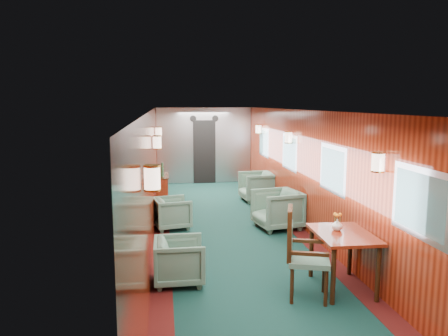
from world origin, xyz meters
The scene contains 12 objects.
room centered at (0.00, 0.00, 1.63)m, with size 12.00×12.10×2.40m.
bulkhead centered at (0.00, 5.91, 1.18)m, with size 2.98×0.17×2.39m.
windows_right centered at (1.49, 0.25, 1.45)m, with size 0.02×8.60×0.80m.
wall_sconces centered at (0.00, 0.57, 1.79)m, with size 2.97×7.97×0.25m.
dining_table centered at (1.12, -2.39, 0.66)m, with size 0.77×1.08×0.79m.
side_chair centered at (0.45, -2.58, 0.65)m, with size 0.66×0.68×1.20m.
credenza centered at (-1.34, 2.36, 0.44)m, with size 0.30×0.96×1.14m.
flower_vase centered at (1.08, -2.26, 0.87)m, with size 0.15×0.15×0.16m, color silver.
armchair_left_near centered at (-1.09, -1.89, 0.32)m, with size 0.69×0.71×0.65m, color #1E463B.
armchair_left_far centered at (-1.13, 0.87, 0.32)m, with size 0.68×0.70×0.64m, color #1E463B.
armchair_right_near centered at (0.98, 0.57, 0.40)m, with size 0.84×0.87×0.79m, color #1E463B.
armchair_right_far centered at (1.11, 3.10, 0.38)m, with size 0.81×0.84×0.76m, color #1E463B.
Camera 1 is at (-1.28, -7.83, 2.54)m, focal length 35.00 mm.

